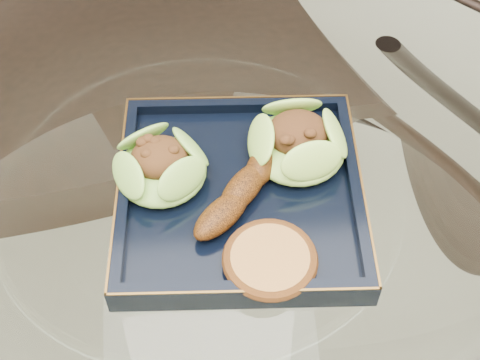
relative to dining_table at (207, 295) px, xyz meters
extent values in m
cylinder|color=white|center=(0.00, 0.00, 0.16)|extent=(1.10, 1.10, 0.01)
torus|color=black|center=(0.00, 0.00, 0.16)|extent=(1.13, 1.13, 0.02)
cylinder|color=black|center=(0.28, 0.28, -0.22)|extent=(0.04, 0.04, 0.75)
cylinder|color=black|center=(-0.28, 0.28, -0.22)|extent=(0.04, 0.04, 0.75)
cube|color=black|center=(-0.04, 0.44, -0.15)|extent=(0.46, 0.46, 0.04)
cylinder|color=black|center=(-0.18, 0.25, -0.38)|extent=(0.03, 0.03, 0.43)
cylinder|color=black|center=(0.16, 0.30, -0.38)|extent=(0.03, 0.03, 0.43)
cylinder|color=black|center=(-0.24, 0.58, -0.38)|extent=(0.03, 0.03, 0.43)
cylinder|color=black|center=(0.10, 0.64, -0.38)|extent=(0.03, 0.03, 0.43)
cube|color=black|center=(0.05, 0.02, 0.17)|extent=(0.29, 0.29, 0.02)
ellipsoid|color=#5A972B|center=(-0.04, 0.05, 0.20)|extent=(0.11, 0.11, 0.04)
ellipsoid|color=#79AE32|center=(0.12, 0.07, 0.20)|extent=(0.14, 0.14, 0.04)
ellipsoid|color=#612F0A|center=(0.05, 0.02, 0.20)|extent=(0.12, 0.14, 0.03)
cylinder|color=#AF7B3A|center=(0.07, -0.07, 0.19)|extent=(0.09, 0.09, 0.02)
camera|label=1|loc=(0.00, -0.43, 0.77)|focal=50.00mm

